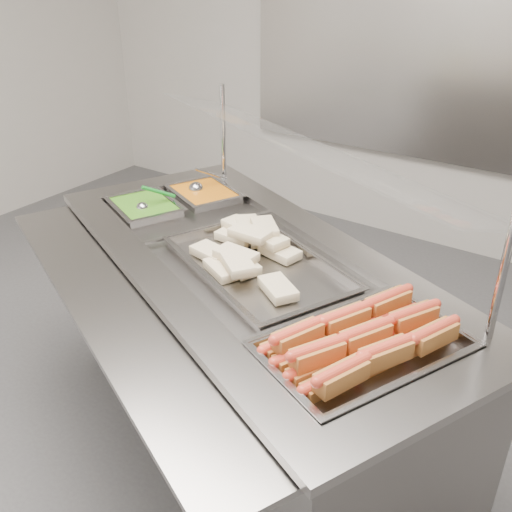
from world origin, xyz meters
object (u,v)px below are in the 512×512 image
Objects in this scene: sneeze_guard at (302,148)px; serving_spoon at (145,205)px; pan_hotdogs at (363,358)px; pan_wraps at (257,269)px; ladle at (197,188)px; steam_counter at (249,356)px.

sneeze_guard reaches higher than serving_spoon.
serving_spoon reaches higher than pan_hotdogs.
sneeze_guard is 0.43m from pan_wraps.
ladle reaches higher than pan_wraps.
sneeze_guard is 2.07× the size of pan_wraps.
pan_wraps is 0.66m from serving_spoon.
steam_counter is 11.88× the size of serving_spoon.
ladle is (-0.55, 0.38, 0.44)m from steam_counter.
steam_counter is at bearing -34.87° from ladle.
serving_spoon is (-1.14, 0.35, 0.05)m from pan_hotdogs.
ladle is (-1.09, 0.63, 0.05)m from pan_hotdogs.
serving_spoon is at bearing -100.07° from ladle.
sneeze_guard reaches higher than pan_hotdogs.
steam_counter is 2.62× the size of pan_wraps.
sneeze_guard is (0.09, 0.19, 0.78)m from steam_counter.
steam_counter is 0.72m from pan_hotdogs.
ladle is (-0.60, 0.41, 0.03)m from pan_wraps.
pan_hotdogs is at bearing -24.08° from pan_wraps.
pan_wraps is at bearing -11.56° from serving_spoon.
sneeze_guard reaches higher than pan_wraps.
pan_hotdogs is 0.82× the size of pan_wraps.
pan_hotdogs reaches higher than steam_counter.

